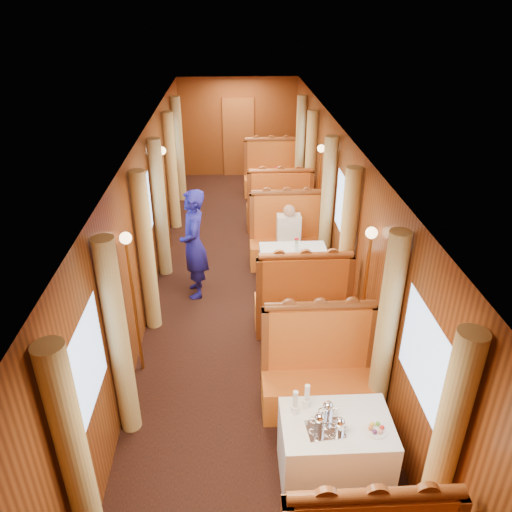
{
  "coord_description": "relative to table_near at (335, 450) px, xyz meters",
  "views": [
    {
      "loc": [
        -0.18,
        -6.86,
        4.32
      ],
      "look_at": [
        0.12,
        -0.69,
        1.05
      ],
      "focal_mm": 35.0,
      "sensor_mm": 36.0,
      "label": 1
    }
  ],
  "objects": [
    {
      "name": "wall_left",
      "position": [
        -2.25,
        3.5,
        0.88
      ],
      "size": [
        0.01,
        12.0,
        2.5
      ],
      "primitive_type": null,
      "rotation": [
        1.57,
        0.0,
        1.57
      ],
      "color": "brown",
      "rests_on": "floor"
    },
    {
      "name": "floor",
      "position": [
        -0.75,
        3.5,
        -0.38
      ],
      "size": [
        3.0,
        12.0,
        0.01
      ],
      "primitive_type": null,
      "color": "black",
      "rests_on": "ground"
    },
    {
      "name": "curtain_left_mid_b",
      "position": [
        -2.13,
        4.28,
        0.8
      ],
      "size": [
        0.22,
        0.22,
        2.35
      ],
      "primitive_type": "cylinder",
      "color": "tan",
      "rests_on": "floor"
    },
    {
      "name": "cup_outboard",
      "position": [
        -0.26,
        0.22,
        0.48
      ],
      "size": [
        0.08,
        0.08,
        0.26
      ],
      "rotation": [
        0.0,
        0.0,
        -0.22
      ],
      "color": "white",
      "rests_on": "table_near"
    },
    {
      "name": "teapot_left",
      "position": [
        -0.18,
        -0.06,
        0.44
      ],
      "size": [
        0.21,
        0.18,
        0.14
      ],
      "primitive_type": null,
      "rotation": [
        0.0,
        0.0,
        -0.39
      ],
      "color": "silver",
      "rests_on": "tea_tray"
    },
    {
      "name": "table_near",
      "position": [
        0.0,
        0.0,
        0.0
      ],
      "size": [
        1.05,
        0.72,
        0.75
      ],
      "primitive_type": "cube",
      "color": "white",
      "rests_on": "floor"
    },
    {
      "name": "teapot_back",
      "position": [
        -0.08,
        0.08,
        0.44
      ],
      "size": [
        0.18,
        0.14,
        0.14
      ],
      "primitive_type": null,
      "rotation": [
        0.0,
        0.0,
        0.05
      ],
      "color": "silver",
      "rests_on": "tea_tray"
    },
    {
      "name": "sconce_left_aft",
      "position": [
        -2.15,
        5.25,
        1.01
      ],
      "size": [
        0.14,
        0.14,
        1.95
      ],
      "color": "#BF8C3F",
      "rests_on": "floor"
    },
    {
      "name": "curtain_right_far_a",
      "position": [
        0.63,
        6.22,
        0.8
      ],
      "size": [
        0.22,
        0.22,
        2.35
      ],
      "primitive_type": "cylinder",
      "color": "tan",
      "rests_on": "floor"
    },
    {
      "name": "curtain_right_near_b",
      "position": [
        0.63,
        0.78,
        0.8
      ],
      "size": [
        0.22,
        0.22,
        2.35
      ],
      "primitive_type": "cylinder",
      "color": "tan",
      "rests_on": "floor"
    },
    {
      "name": "window_left_mid",
      "position": [
        -2.24,
        3.5,
        1.07
      ],
      "size": [
        0.01,
        1.2,
        0.9
      ],
      "primitive_type": null,
      "rotation": [
        1.57,
        0.0,
        1.57
      ],
      "color": "#8EADD6",
      "rests_on": "wall_left"
    },
    {
      "name": "banquette_mid_aft",
      "position": [
        0.0,
        4.51,
        0.05
      ],
      "size": [
        1.3,
        0.55,
        1.34
      ],
      "color": "#BB3C14",
      "rests_on": "floor"
    },
    {
      "name": "curtain_right_far_b",
      "position": [
        0.63,
        7.78,
        0.8
      ],
      "size": [
        0.22,
        0.22,
        2.35
      ],
      "primitive_type": "cylinder",
      "color": "tan",
      "rests_on": "floor"
    },
    {
      "name": "window_left_far",
      "position": [
        -2.24,
        7.0,
        1.07
      ],
      "size": [
        0.01,
        1.2,
        0.9
      ],
      "primitive_type": null,
      "rotation": [
        1.57,
        0.0,
        1.57
      ],
      "color": "#8EADD6",
      "rests_on": "wall_left"
    },
    {
      "name": "banquette_far_fwd",
      "position": [
        0.0,
        5.99,
        0.05
      ],
      "size": [
        1.3,
        0.55,
        1.34
      ],
      "color": "#BB3C14",
      "rests_on": "floor"
    },
    {
      "name": "window_right_mid",
      "position": [
        0.74,
        3.5,
        1.07
      ],
      "size": [
        0.01,
        1.2,
        0.9
      ],
      "primitive_type": null,
      "rotation": [
        1.57,
        0.0,
        -1.57
      ],
      "color": "#8EADD6",
      "rests_on": "wall_right"
    },
    {
      "name": "teapot_right",
      "position": [
        -0.01,
        -0.12,
        0.44
      ],
      "size": [
        0.19,
        0.16,
        0.13
      ],
      "primitive_type": null,
      "rotation": [
        0.0,
        0.0,
        -0.29
      ],
      "color": "silver",
      "rests_on": "tea_tray"
    },
    {
      "name": "curtain_right_mid_a",
      "position": [
        0.63,
        2.72,
        0.8
      ],
      "size": [
        0.22,
        0.22,
        2.35
      ],
      "primitive_type": "cylinder",
      "color": "tan",
      "rests_on": "floor"
    },
    {
      "name": "window_right_far",
      "position": [
        0.74,
        7.0,
        1.07
      ],
      "size": [
        0.01,
        1.2,
        0.9
      ],
      "primitive_type": null,
      "rotation": [
        1.57,
        0.0,
        -1.57
      ],
      "color": "#8EADD6",
      "rests_on": "wall_right"
    },
    {
      "name": "curtain_right_near_a",
      "position": [
        0.63,
        -0.78,
        0.8
      ],
      "size": [
        0.22,
        0.22,
        2.35
      ],
      "primitive_type": "cylinder",
      "color": "tan",
      "rests_on": "floor"
    },
    {
      "name": "curtain_right_mid_b",
      "position": [
        0.63,
        4.28,
        0.8
      ],
      "size": [
        0.22,
        0.22,
        2.35
      ],
      "primitive_type": "cylinder",
      "color": "tan",
      "rests_on": "floor"
    },
    {
      "name": "rose_vase_far",
      "position": [
        0.0,
        6.98,
        0.55
      ],
      "size": [
        0.06,
        0.06,
        0.36
      ],
      "rotation": [
        0.0,
        0.0,
        -0.17
      ],
      "color": "silver",
      "rests_on": "table_far"
    },
    {
      "name": "table_far",
      "position": [
        0.0,
        7.0,
        0.0
      ],
      "size": [
        1.05,
        0.72,
        0.75
      ],
      "primitive_type": "cube",
      "color": "white",
      "rests_on": "floor"
    },
    {
      "name": "window_right_near",
      "position": [
        0.74,
        0.0,
        1.07
      ],
      "size": [
        0.01,
        1.2,
        0.9
      ],
      "primitive_type": null,
      "rotation": [
        1.57,
        0.0,
        -1.57
      ],
      "color": "#8EADD6",
      "rests_on": "wall_right"
    },
    {
      "name": "ceiling",
      "position": [
        -0.75,
        3.5,
        2.12
      ],
      "size": [
        3.0,
        12.0,
        0.01
      ],
      "primitive_type": null,
      "rotation": [
        3.14,
        0.0,
        0.0
      ],
      "color": "silver",
      "rests_on": "wall_left"
    },
    {
      "name": "steward",
      "position": [
        -1.55,
        3.56,
        0.51
      ],
      "size": [
        0.49,
        0.69,
        1.77
      ],
      "primitive_type": "imported",
      "rotation": [
        0.0,
        0.0,
        -1.46
      ],
      "color": "navy",
      "rests_on": "floor"
    },
    {
      "name": "curtain_left_near_b",
      "position": [
        -2.13,
        0.78,
        0.8
      ],
      "size": [
        0.22,
        0.22,
        2.35
      ],
      "primitive_type": "cylinder",
      "color": "tan",
      "rests_on": "floor"
    },
    {
      "name": "sconce_right_fore",
      "position": [
        0.65,
        1.75,
        1.01
      ],
      "size": [
        0.14,
        0.14,
        1.95
      ],
      "color": "#BF8C3F",
      "rests_on": "floor"
    },
    {
      "name": "banquette_near_aft",
      "position": [
        0.0,
        1.01,
        0.05
      ],
      "size": [
        1.3,
        0.55,
        1.34
      ],
      "color": "#BB3C14",
      "rests_on": "floor"
    },
    {
      "name": "sconce_left_fore",
      "position": [
        -2.15,
        1.75,
        1.01
      ],
      "size": [
        0.14,
        0.14,
        1.95
      ],
      "color": "#BF8C3F",
      "rests_on": "floor"
    },
    {
      "name": "fruit_plate",
      "position": [
        0.33,
        -0.11,
        0.39
      ],
      "size": [
        0.21,
        0.21,
        0.05
      ],
      "rotation": [
        0.0,
        0.0,
        -0.12
      ],
      "color": "white",
      "rests_on": "table_near"
    },
    {
      "name": "wall_far",
      "position": [
        -0.75,
        9.5,
        0.88
      ],
      "size": [
        3.0,
        0.01,
        2.5
      ],
      "primitive_type": null,
      "rotation": [
        1.57,
        0.0,
        0.0
      ],
      "color": "brown",
      "rests_on": "floor"
    },
    {
      "name": "doorway_far",
      "position": [
        -0.75,
        9.47,
        0.62
      ],
      "size": [
        0.8,
        0.04,
        2.0
      ],
      "primitive_type": "cube",
      "color": "brown",
      "rests_on": "floor"
    },
    {
      "name": "table_mid",
      "position": [
        0.0,
        3.5,
        0.0
      ],
      "size": [
        1.05,
        0.72,
        0.75
      ],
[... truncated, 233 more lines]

